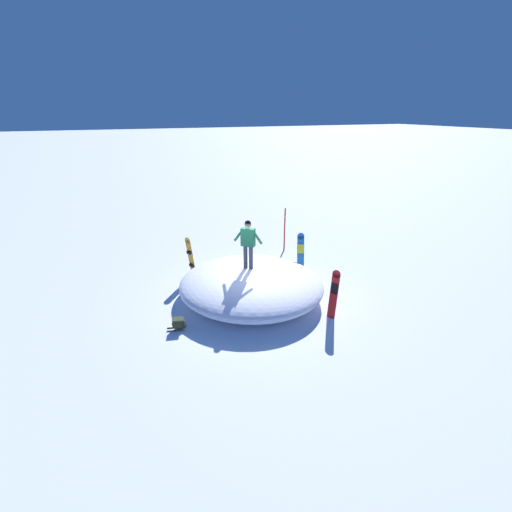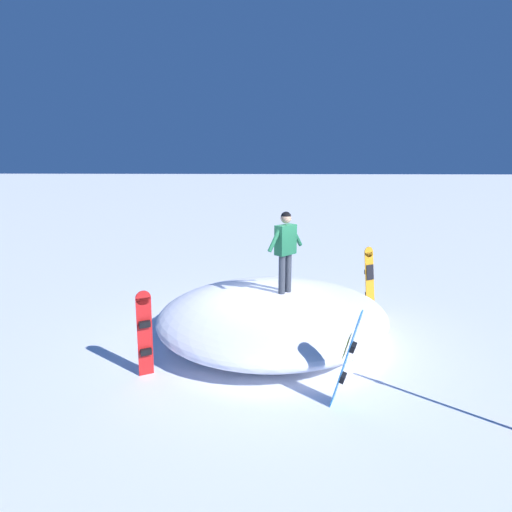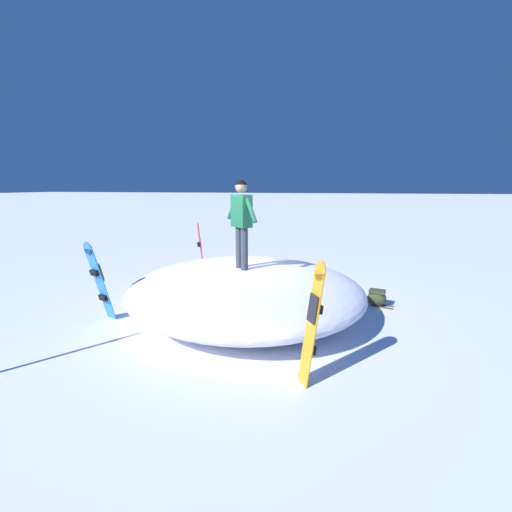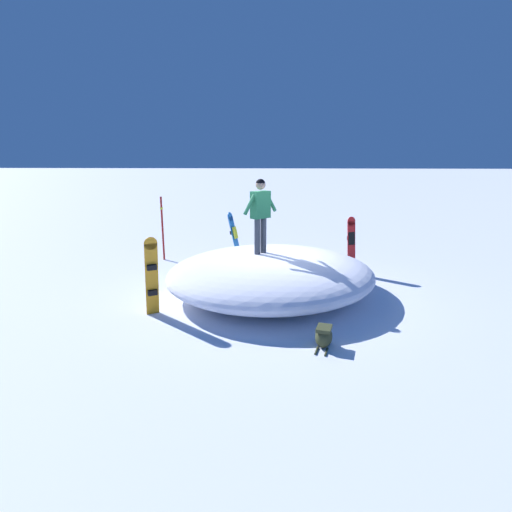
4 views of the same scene
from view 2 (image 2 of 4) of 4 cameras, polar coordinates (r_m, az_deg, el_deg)
ground at (r=9.20m, az=0.60°, el=-10.97°), size 240.00×240.00×0.00m
snow_mound at (r=9.02m, az=2.34°, el=-8.06°), size 6.93×6.93×1.00m
snowboarder_standing at (r=8.59m, az=4.12°, el=1.58°), size 0.82×0.77×1.73m
snowboard_primary_upright at (r=10.63m, az=15.45°, el=-3.14°), size 0.34×0.35×1.69m
snowboard_secondary_upright at (r=7.50m, az=-15.16°, el=-10.24°), size 0.27×0.31×1.62m
snowboard_tertiary_upright at (r=6.58m, az=12.56°, el=-13.50°), size 0.40×0.48×1.62m
backpack_near at (r=11.76m, az=-2.39°, el=-4.58°), size 0.62×0.38×0.37m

